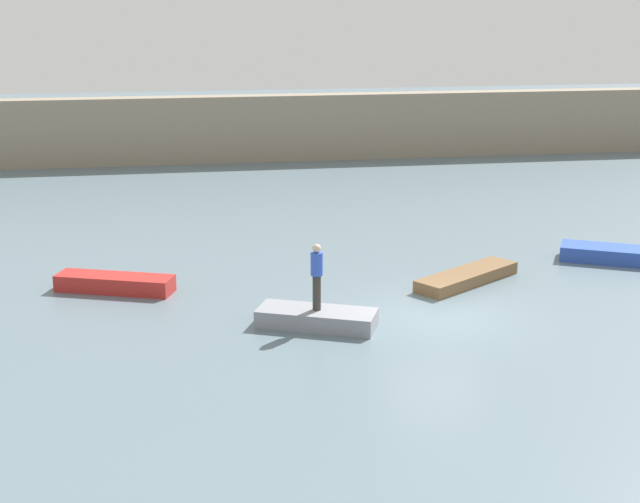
# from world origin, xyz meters

# --- Properties ---
(ground_plane) EXTENTS (120.00, 120.00, 0.00)m
(ground_plane) POSITION_xyz_m (0.00, 0.00, 0.00)
(ground_plane) COLOR slate
(embankment_wall) EXTENTS (80.00, 1.20, 3.37)m
(embankment_wall) POSITION_xyz_m (0.00, 24.64, 1.68)
(embankment_wall) COLOR gray
(embankment_wall) RESTS_ON ground_plane
(rowboat_red) EXTENTS (3.56, 2.06, 0.49)m
(rowboat_red) POSITION_xyz_m (-8.74, 3.69, 0.24)
(rowboat_red) COLOR red
(rowboat_red) RESTS_ON ground_plane
(rowboat_grey) EXTENTS (3.31, 2.28, 0.46)m
(rowboat_grey) POSITION_xyz_m (-3.36, -0.20, 0.23)
(rowboat_grey) COLOR gray
(rowboat_grey) RESTS_ON ground_plane
(rowboat_brown) EXTENTS (3.73, 3.01, 0.37)m
(rowboat_brown) POSITION_xyz_m (1.71, 2.80, 0.18)
(rowboat_brown) COLOR brown
(rowboat_brown) RESTS_ON ground_plane
(rowboat_blue) EXTENTS (3.05, 2.33, 0.48)m
(rowboat_blue) POSITION_xyz_m (6.91, 4.35, 0.24)
(rowboat_blue) COLOR #2B4CAD
(rowboat_blue) RESTS_ON ground_plane
(person_blue_shirt) EXTENTS (0.32, 0.32, 1.78)m
(person_blue_shirt) POSITION_xyz_m (-3.36, -0.20, 1.46)
(person_blue_shirt) COLOR #38332D
(person_blue_shirt) RESTS_ON rowboat_grey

